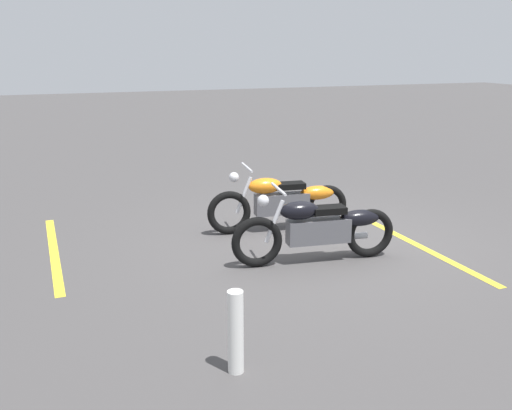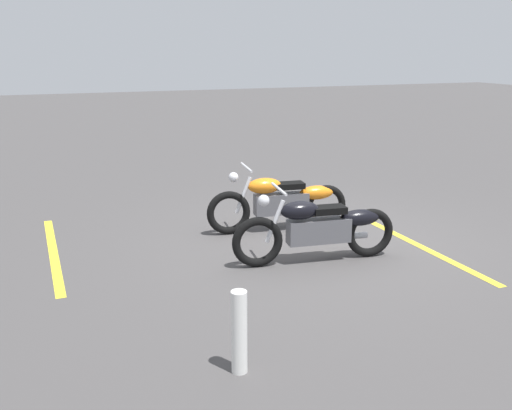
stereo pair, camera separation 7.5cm
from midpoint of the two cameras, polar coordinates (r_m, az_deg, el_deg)
The scene contains 6 objects.
ground_plane at distance 8.47m, azimuth 6.58°, elevation -3.52°, with size 60.00×60.00×0.00m, color #474444.
motorcycle_bright_foreground at distance 8.77m, azimuth 2.34°, elevation 0.41°, with size 2.23×0.62×1.04m.
motorcycle_dark_foreground at distance 7.52m, azimuth 6.06°, elevation -2.26°, with size 2.23×0.62×1.04m.
bollard_post at distance 5.03m, azimuth -2.13°, elevation -12.59°, with size 0.14×0.14×0.76m, color white.
parking_stripe_near at distance 8.52m, azimuth 15.67°, elevation -3.88°, with size 3.20×0.12×0.01m, color yellow.
parking_stripe_mid at distance 8.41m, azimuth -19.85°, elevation -4.49°, with size 3.20×0.12×0.01m, color yellow.
Camera 2 is at (3.85, 7.03, 2.75)m, focal length 40.02 mm.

